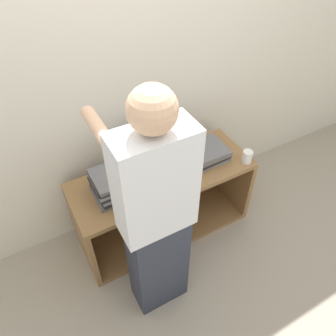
{
  "coord_description": "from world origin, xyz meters",
  "views": [
    {
      "loc": [
        -0.77,
        -1.22,
        2.24
      ],
      "look_at": [
        0.0,
        0.18,
        0.73
      ],
      "focal_mm": 35.0,
      "sensor_mm": 36.0,
      "label": 1
    }
  ],
  "objects_px": {
    "laptop_stack_right": "(204,153)",
    "person": "(156,219)",
    "mug": "(247,157)",
    "laptop_open": "(159,164)",
    "laptop_stack_left": "(117,182)"
  },
  "relations": [
    {
      "from": "laptop_stack_left",
      "to": "laptop_stack_right",
      "type": "relative_size",
      "value": 1.02
    },
    {
      "from": "person",
      "to": "mug",
      "type": "xyz_separation_m",
      "value": [
        0.9,
        0.29,
        -0.16
      ]
    },
    {
      "from": "laptop_stack_right",
      "to": "mug",
      "type": "relative_size",
      "value": 3.29
    },
    {
      "from": "mug",
      "to": "laptop_open",
      "type": "bearing_deg",
      "value": 158.4
    },
    {
      "from": "laptop_open",
      "to": "mug",
      "type": "bearing_deg",
      "value": -21.6
    },
    {
      "from": "laptop_stack_right",
      "to": "person",
      "type": "distance_m",
      "value": 0.82
    },
    {
      "from": "laptop_open",
      "to": "person",
      "type": "relative_size",
      "value": 0.2
    },
    {
      "from": "laptop_stack_left",
      "to": "person",
      "type": "distance_m",
      "value": 0.49
    },
    {
      "from": "person",
      "to": "laptop_stack_left",
      "type": "bearing_deg",
      "value": 95.09
    },
    {
      "from": "laptop_stack_left",
      "to": "laptop_stack_right",
      "type": "height_order",
      "value": "laptop_stack_left"
    },
    {
      "from": "laptop_stack_right",
      "to": "person",
      "type": "height_order",
      "value": "person"
    },
    {
      "from": "laptop_stack_right",
      "to": "mug",
      "type": "height_order",
      "value": "same"
    },
    {
      "from": "laptop_open",
      "to": "mug",
      "type": "distance_m",
      "value": 0.64
    },
    {
      "from": "laptop_stack_left",
      "to": "laptop_open",
      "type": "bearing_deg",
      "value": 8.93
    },
    {
      "from": "laptop_stack_left",
      "to": "laptop_stack_right",
      "type": "bearing_deg",
      "value": -0.01
    }
  ]
}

